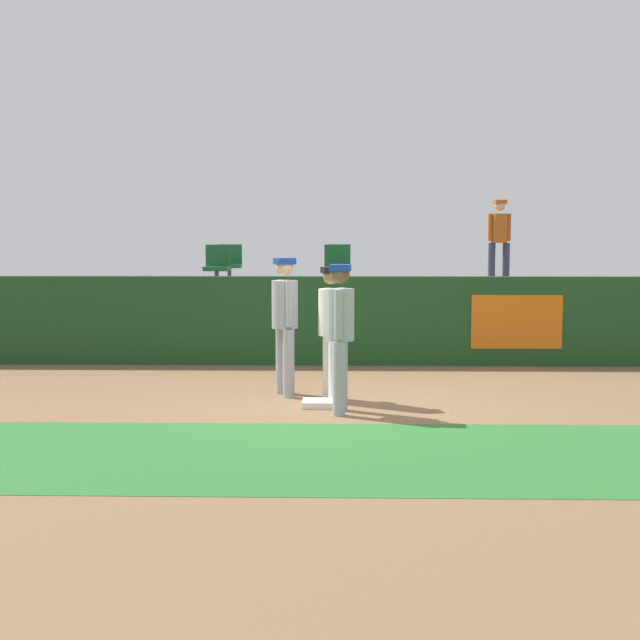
{
  "coord_description": "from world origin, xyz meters",
  "views": [
    {
      "loc": [
        0.02,
        -10.58,
        2.06
      ],
      "look_at": [
        -0.26,
        0.93,
        1.0
      ],
      "focal_mm": 47.75,
      "sensor_mm": 36.0,
      "label": 1
    }
  ],
  "objects_px": {
    "player_fielder_home": "(331,324)",
    "seat_front_left": "(217,265)",
    "seat_back_left": "(230,262)",
    "spectator_hooded": "(499,235)",
    "player_coach_visitor": "(285,316)",
    "first_base": "(318,403)",
    "seat_front_center": "(336,265)",
    "seat_back_center": "(339,262)",
    "player_runner_visitor": "(340,327)"
  },
  "relations": [
    {
      "from": "player_fielder_home",
      "to": "seat_front_left",
      "type": "distance_m",
      "value": 5.2
    },
    {
      "from": "seat_back_left",
      "to": "spectator_hooded",
      "type": "height_order",
      "value": "spectator_hooded"
    },
    {
      "from": "player_coach_visitor",
      "to": "seat_back_left",
      "type": "bearing_deg",
      "value": 173.1
    },
    {
      "from": "player_fielder_home",
      "to": "spectator_hooded",
      "type": "height_order",
      "value": "spectator_hooded"
    },
    {
      "from": "first_base",
      "to": "player_coach_visitor",
      "type": "height_order",
      "value": "player_coach_visitor"
    },
    {
      "from": "first_base",
      "to": "player_fielder_home",
      "type": "xyz_separation_m",
      "value": [
        0.16,
        0.41,
        0.96
      ]
    },
    {
      "from": "seat_front_center",
      "to": "seat_back_left",
      "type": "distance_m",
      "value": 2.84
    },
    {
      "from": "seat_back_center",
      "to": "seat_front_left",
      "type": "bearing_deg",
      "value": -141.25
    },
    {
      "from": "player_fielder_home",
      "to": "player_runner_visitor",
      "type": "height_order",
      "value": "player_runner_visitor"
    },
    {
      "from": "player_runner_visitor",
      "to": "player_coach_visitor",
      "type": "relative_size",
      "value": 0.97
    },
    {
      "from": "seat_back_center",
      "to": "spectator_hooded",
      "type": "xyz_separation_m",
      "value": [
        3.38,
        0.71,
        0.55
      ]
    },
    {
      "from": "player_fielder_home",
      "to": "spectator_hooded",
      "type": "relative_size",
      "value": 0.98
    },
    {
      "from": "player_fielder_home",
      "to": "player_runner_visitor",
      "type": "relative_size",
      "value": 0.97
    },
    {
      "from": "spectator_hooded",
      "to": "seat_back_left",
      "type": "bearing_deg",
      "value": -1.1
    },
    {
      "from": "player_coach_visitor",
      "to": "player_fielder_home",
      "type": "bearing_deg",
      "value": 38.28
    },
    {
      "from": "first_base",
      "to": "player_fielder_home",
      "type": "distance_m",
      "value": 1.06
    },
    {
      "from": "player_fielder_home",
      "to": "seat_back_center",
      "type": "bearing_deg",
      "value": 164.52
    },
    {
      "from": "player_runner_visitor",
      "to": "player_coach_visitor",
      "type": "height_order",
      "value": "player_coach_visitor"
    },
    {
      "from": "player_runner_visitor",
      "to": "seat_back_center",
      "type": "xyz_separation_m",
      "value": [
        -0.03,
        7.29,
        0.6
      ]
    },
    {
      "from": "player_fielder_home",
      "to": "seat_front_left",
      "type": "height_order",
      "value": "seat_front_left"
    },
    {
      "from": "seat_back_center",
      "to": "seat_back_left",
      "type": "xyz_separation_m",
      "value": [
        -2.25,
        0.0,
        0.0
      ]
    },
    {
      "from": "player_coach_visitor",
      "to": "seat_back_left",
      "type": "xyz_separation_m",
      "value": [
        -1.53,
        6.12,
        0.57
      ]
    },
    {
      "from": "player_runner_visitor",
      "to": "spectator_hooded",
      "type": "bearing_deg",
      "value": 163.49
    },
    {
      "from": "seat_front_left",
      "to": "seat_front_center",
      "type": "xyz_separation_m",
      "value": [
        2.2,
        -0.0,
        -0.0
      ]
    },
    {
      "from": "first_base",
      "to": "seat_front_center",
      "type": "relative_size",
      "value": 0.48
    },
    {
      "from": "player_coach_visitor",
      "to": "seat_back_center",
      "type": "bearing_deg",
      "value": 152.38
    },
    {
      "from": "player_fielder_home",
      "to": "player_coach_visitor",
      "type": "relative_size",
      "value": 0.94
    },
    {
      "from": "first_base",
      "to": "player_runner_visitor",
      "type": "xyz_separation_m",
      "value": [
        0.27,
        -0.39,
        1.0
      ]
    },
    {
      "from": "player_fielder_home",
      "to": "seat_back_left",
      "type": "xyz_separation_m",
      "value": [
        -2.16,
        6.49,
        0.64
      ]
    },
    {
      "from": "player_runner_visitor",
      "to": "player_coach_visitor",
      "type": "xyz_separation_m",
      "value": [
        -0.74,
        1.17,
        0.03
      ]
    },
    {
      "from": "spectator_hooded",
      "to": "seat_back_center",
      "type": "bearing_deg",
      "value": 3.54
    },
    {
      "from": "seat_front_left",
      "to": "seat_back_center",
      "type": "bearing_deg",
      "value": 38.75
    },
    {
      "from": "seat_front_center",
      "to": "spectator_hooded",
      "type": "xyz_separation_m",
      "value": [
        3.43,
        2.51,
        0.55
      ]
    },
    {
      "from": "player_fielder_home",
      "to": "seat_back_center",
      "type": "relative_size",
      "value": 2.07
    },
    {
      "from": "player_fielder_home",
      "to": "spectator_hooded",
      "type": "distance_m",
      "value": 8.08
    },
    {
      "from": "player_runner_visitor",
      "to": "seat_front_center",
      "type": "xyz_separation_m",
      "value": [
        -0.08,
        5.49,
        0.6
      ]
    },
    {
      "from": "player_coach_visitor",
      "to": "spectator_hooded",
      "type": "height_order",
      "value": "spectator_hooded"
    },
    {
      "from": "player_fielder_home",
      "to": "seat_front_center",
      "type": "height_order",
      "value": "seat_front_center"
    },
    {
      "from": "first_base",
      "to": "spectator_hooded",
      "type": "distance_m",
      "value": 8.71
    },
    {
      "from": "seat_back_left",
      "to": "spectator_hooded",
      "type": "distance_m",
      "value": 5.7
    },
    {
      "from": "player_runner_visitor",
      "to": "seat_back_center",
      "type": "distance_m",
      "value": 7.32
    },
    {
      "from": "seat_front_left",
      "to": "seat_front_center",
      "type": "relative_size",
      "value": 1.0
    },
    {
      "from": "player_fielder_home",
      "to": "player_runner_visitor",
      "type": "bearing_deg",
      "value": -6.65
    },
    {
      "from": "player_fielder_home",
      "to": "spectator_hooded",
      "type": "xyz_separation_m",
      "value": [
        3.47,
        7.2,
        1.19
      ]
    },
    {
      "from": "seat_front_left",
      "to": "player_runner_visitor",
      "type": "bearing_deg",
      "value": -67.53
    },
    {
      "from": "first_base",
      "to": "seat_front_center",
      "type": "bearing_deg",
      "value": 87.76
    },
    {
      "from": "player_runner_visitor",
      "to": "seat_back_center",
      "type": "relative_size",
      "value": 2.14
    },
    {
      "from": "seat_back_left",
      "to": "player_coach_visitor",
      "type": "bearing_deg",
      "value": -75.93
    },
    {
      "from": "seat_front_left",
      "to": "seat_back_left",
      "type": "height_order",
      "value": "same"
    },
    {
      "from": "player_runner_visitor",
      "to": "seat_back_left",
      "type": "distance_m",
      "value": 7.66
    }
  ]
}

